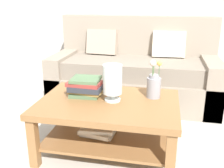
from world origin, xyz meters
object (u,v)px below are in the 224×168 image
object	(u,v)px
coffee_table	(108,115)
glass_hurricane_vase	(112,80)
flower_pitcher	(154,84)
book_stack_main	(86,87)
couch	(134,73)

from	to	relation	value
coffee_table	glass_hurricane_vase	bearing A→B (deg)	31.16
coffee_table	flower_pitcher	world-z (taller)	flower_pitcher
coffee_table	glass_hurricane_vase	world-z (taller)	glass_hurricane_vase
coffee_table	book_stack_main	size ratio (longest dim) A/B	3.76
couch	glass_hurricane_vase	xyz separation A→B (m)	(-0.04, -1.23, 0.28)
couch	book_stack_main	xyz separation A→B (m)	(-0.29, -1.17, 0.18)
coffee_table	book_stack_main	world-z (taller)	book_stack_main
couch	glass_hurricane_vase	distance (m)	1.26
book_stack_main	flower_pitcher	world-z (taller)	flower_pitcher
coffee_table	book_stack_main	xyz separation A→B (m)	(-0.21, 0.08, 0.21)
book_stack_main	flower_pitcher	distance (m)	0.59
flower_pitcher	book_stack_main	bearing A→B (deg)	-171.66
coffee_table	flower_pitcher	bearing A→B (deg)	24.27
couch	flower_pitcher	bearing A→B (deg)	-74.86
flower_pitcher	coffee_table	bearing A→B (deg)	-155.73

